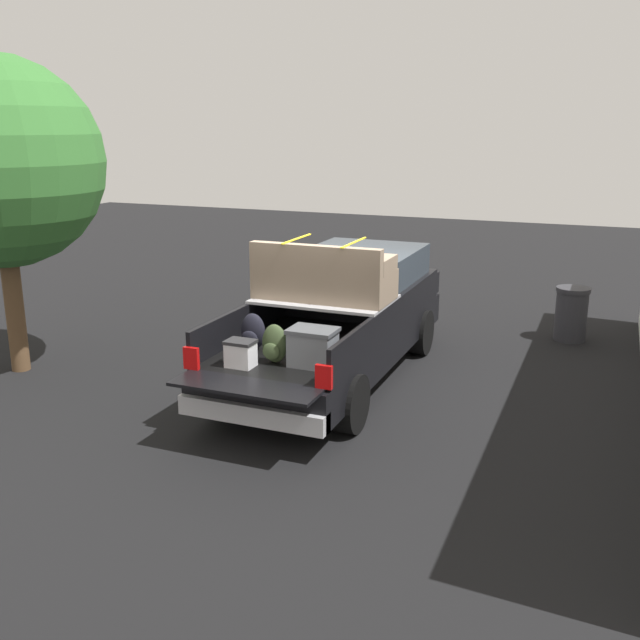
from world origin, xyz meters
TOP-DOWN VIEW (x-y plane):
  - ground_plane at (0.00, 0.00)m, footprint 40.00×40.00m
  - pickup_truck at (0.35, -0.00)m, footprint 6.05×2.06m
  - trash_can at (3.58, -3.20)m, footprint 0.60×0.60m

SIDE VIEW (x-z plane):
  - ground_plane at x=0.00m, z-range 0.00..0.00m
  - trash_can at x=3.58m, z-range 0.01..0.99m
  - pickup_truck at x=0.35m, z-range -0.16..2.06m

